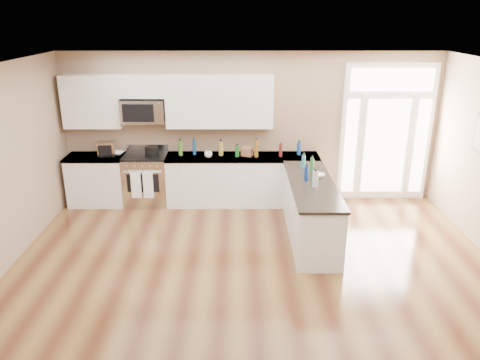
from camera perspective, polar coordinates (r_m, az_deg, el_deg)
The scene contains 18 objects.
ground at distance 5.76m, azimuth 2.14°, elevation -17.01°, with size 8.00×8.00×0.00m, color #4B2715.
room_shell at distance 4.93m, azimuth 2.39°, elevation -0.88°, with size 8.00×8.00×8.00m.
back_cabinet_left at distance 9.22m, azimuth -16.85°, elevation -0.16°, with size 1.10×0.66×0.94m.
back_cabinet_right at distance 8.83m, azimuth 0.28°, elevation -0.16°, with size 2.85×0.66×0.94m.
peninsula_cabinet at distance 7.57m, azimuth 8.58°, elevation -3.91°, with size 0.69×2.32×0.94m.
upper_cabinet_left at distance 8.98m, azimuth -17.60°, elevation 9.11°, with size 1.04×0.33×0.95m, color silver.
upper_cabinet_right at distance 8.59m, azimuth -2.52°, elevation 9.55°, with size 1.94×0.33×0.95m, color silver.
upper_cabinet_short at distance 8.71m, azimuth -11.83°, elevation 11.14°, with size 0.82×0.33×0.40m, color silver.
microwave at distance 8.75m, azimuth -11.69°, elevation 8.25°, with size 0.78×0.41×0.42m.
entry_door at distance 9.25m, azimuth 17.36°, elevation 5.46°, with size 1.70×0.10×2.60m.
kitchen_range at distance 8.98m, azimuth -11.33°, elevation 0.08°, with size 0.79×0.70×1.08m.
stockpot at distance 8.76m, azimuth -10.70°, elevation 3.53°, with size 0.25×0.25×0.20m, color black.
toaster_oven at distance 8.98m, azimuth -15.93°, elevation 3.68°, with size 0.31×0.25×0.27m, color silver.
cardboard_box at distance 8.65m, azimuth 0.87°, elevation 3.48°, with size 0.20×0.14×0.16m, color brown.
bowl_left at distance 9.03m, azimuth -14.68°, elevation 3.18°, with size 0.22×0.22×0.05m, color white.
bowl_peninsula at distance 7.64m, azimuth 9.64°, elevation 0.54°, with size 0.17×0.17×0.05m, color white.
cup_counter at distance 8.58m, azimuth -3.88°, elevation 3.11°, with size 0.14×0.14×0.11m, color white.
counter_bottles at distance 8.25m, azimuth 2.04°, elevation 3.01°, with size 2.35×1.81×0.31m.
Camera 1 is at (-0.22, -4.61, 3.45)m, focal length 35.00 mm.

